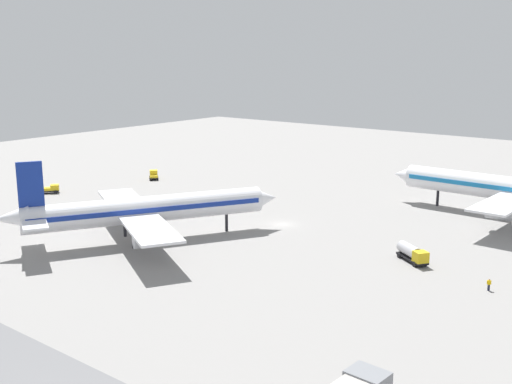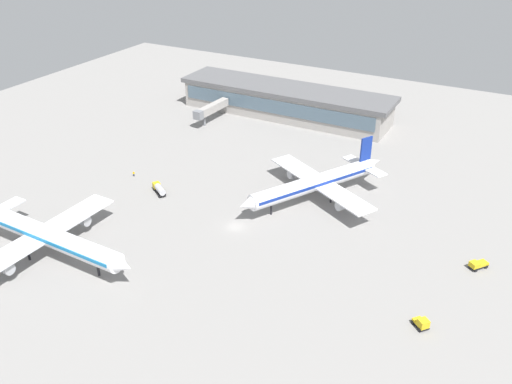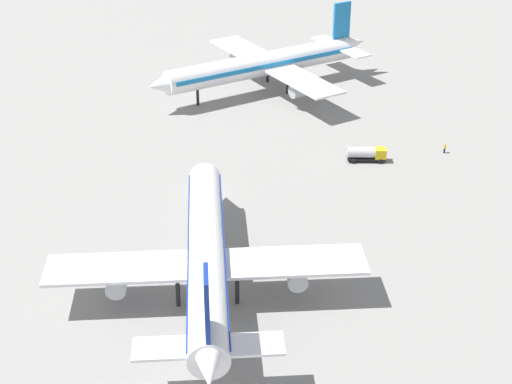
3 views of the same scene
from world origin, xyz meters
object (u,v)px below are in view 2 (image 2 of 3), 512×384
object	(u,v)px
fuel_truck	(159,189)
pushback_tractor	(478,265)
airplane_taxiing	(47,235)
ground_crew_worker	(134,174)
baggage_tug	(422,323)
airplane_at_gate	(316,183)

from	to	relation	value
fuel_truck	pushback_tractor	xyz separation A→B (m)	(-84.81, -5.96, -0.42)
airplane_taxiing	ground_crew_worker	xyz separation A→B (m)	(8.98, -40.97, -4.73)
ground_crew_worker	baggage_tug	bearing A→B (deg)	-137.60
pushback_tractor	airplane_at_gate	bearing A→B (deg)	-66.84
baggage_tug	ground_crew_worker	size ratio (longest dim) A/B	2.24
pushback_tractor	baggage_tug	bearing A→B (deg)	22.99
airplane_at_gate	pushback_tractor	world-z (taller)	airplane_at_gate
baggage_tug	ground_crew_worker	world-z (taller)	baggage_tug
airplane_taxiing	baggage_tug	distance (m)	84.12
airplane_at_gate	ground_crew_worker	bearing A→B (deg)	-47.39
airplane_taxiing	baggage_tug	xyz separation A→B (m)	(-82.30, -16.81, -4.42)
airplane_taxiing	baggage_tug	size ratio (longest dim) A/B	13.49
airplane_taxiing	pushback_tractor	distance (m)	98.55
airplane_at_gate	pushback_tractor	bearing A→B (deg)	104.65
baggage_tug	ground_crew_worker	bearing A→B (deg)	-153.67
airplane_at_gate	ground_crew_worker	distance (m)	55.05
pushback_tractor	ground_crew_worker	distance (m)	97.94
airplane_taxiing	pushback_tractor	world-z (taller)	airplane_taxiing
airplane_taxiing	pushback_tractor	xyz separation A→B (m)	(-88.95, -42.17, -4.61)
fuel_truck	pushback_tractor	size ratio (longest dim) A/B	1.35
airplane_at_gate	fuel_truck	xyz separation A→B (m)	(40.26, 17.51, -3.93)
airplane_at_gate	airplane_taxiing	size ratio (longest dim) A/B	0.87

